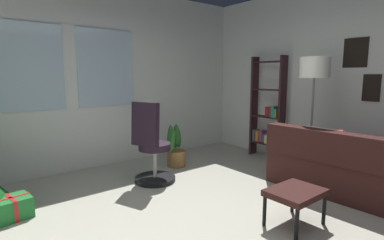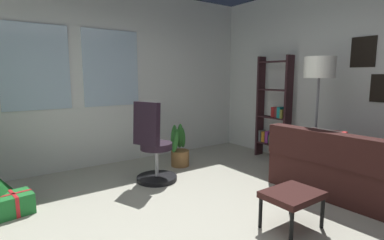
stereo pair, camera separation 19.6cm
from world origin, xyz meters
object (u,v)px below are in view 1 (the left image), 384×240
footstool (295,194)px  gift_box_green (11,208)px  office_chair (152,151)px  bookshelf (268,114)px  potted_plant (175,149)px  couch (371,173)px  floor_lamp (314,75)px

footstool → gift_box_green: footstool is taller
footstool → office_chair: office_chair is taller
bookshelf → potted_plant: size_ratio=2.59×
gift_box_green → footstool: bearing=-41.3°
couch → office_chair: (-1.79, 2.07, 0.14)m
couch → floor_lamp: (0.08, 0.84, 1.17)m
couch → gift_box_green: 4.04m
couch → potted_plant: couch is taller
floor_lamp → potted_plant: floor_lamp is taller
potted_plant → gift_box_green: bearing=-169.8°
gift_box_green → floor_lamp: floor_lamp is taller
office_chair → floor_lamp: bearing=-33.3°
couch → office_chair: bearing=130.9°
potted_plant → bookshelf: bearing=-20.8°
footstool → bookshelf: bookshelf is taller
footstool → potted_plant: bearing=84.8°
footstool → potted_plant: 2.32m
footstool → gift_box_green: 2.87m
couch → bookshelf: bearing=75.6°
footstool → couch: bearing=-8.3°
footstool → floor_lamp: 1.92m
footstool → gift_box_green: size_ratio=1.39×
office_chair → bookshelf: size_ratio=0.62×
footstool → floor_lamp: size_ratio=0.32×
floor_lamp → bookshelf: bearing=68.8°
floor_lamp → gift_box_green: bearing=160.7°
footstool → office_chair: bearing=104.3°
gift_box_green → office_chair: bearing=-0.4°
gift_box_green → bookshelf: bookshelf is taller
floor_lamp → potted_plant: size_ratio=2.47×
floor_lamp → footstool: bearing=-154.9°
couch → gift_box_green: bearing=149.0°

